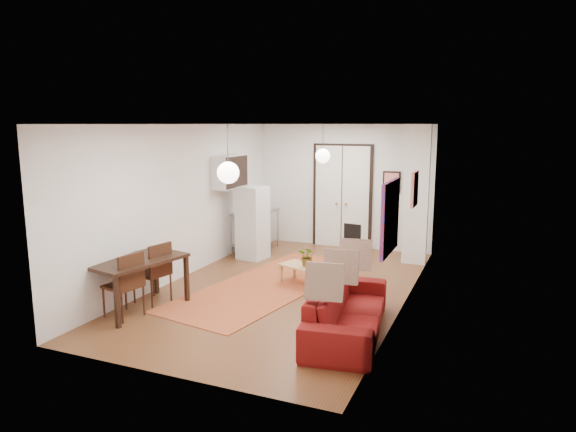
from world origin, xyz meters
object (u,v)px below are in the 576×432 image
at_px(sofa, 347,310).
at_px(dining_table, 137,265).
at_px(fridge, 253,223).
at_px(dining_chair_far, 127,277).
at_px(dining_chair_near, 155,266).
at_px(coffee_table, 302,268).
at_px(kitchen_counter, 255,225).
at_px(black_side_chair, 356,238).

distance_m(sofa, dining_table, 3.36).
height_order(fridge, dining_chair_far, fridge).
bearing_deg(dining_chair_near, dining_table, 11.75).
relative_size(sofa, coffee_table, 2.53).
bearing_deg(dining_chair_far, sofa, 111.85).
xyz_separation_m(kitchen_counter, dining_table, (0.00, -4.19, 0.12)).
xyz_separation_m(coffee_table, black_side_chair, (0.44, 2.11, 0.16)).
distance_m(kitchen_counter, dining_chair_near, 3.74).
bearing_deg(dining_chair_far, black_side_chair, 163.95).
height_order(coffee_table, fridge, fridge).
relative_size(kitchen_counter, fridge, 0.82).
xyz_separation_m(dining_table, dining_chair_near, (-0.00, 0.45, -0.14)).
distance_m(coffee_table, fridge, 2.20).
bearing_deg(sofa, fridge, 35.90).
distance_m(sofa, dining_chair_near, 3.33).
bearing_deg(dining_table, dining_chair_far, -90.00).
bearing_deg(dining_chair_far, fridge, -172.43).
distance_m(dining_table, dining_chair_near, 0.47).
xyz_separation_m(fridge, dining_table, (-0.27, -3.51, -0.06)).
bearing_deg(kitchen_counter, fridge, -60.08).
bearing_deg(kitchen_counter, black_side_chair, 10.03).
relative_size(sofa, dining_table, 1.45).
distance_m(coffee_table, kitchen_counter, 2.83).
height_order(sofa, coffee_table, sofa).
bearing_deg(coffee_table, sofa, -52.97).
height_order(dining_chair_near, black_side_chair, dining_chair_near).
bearing_deg(dining_table, black_side_chair, 60.85).
relative_size(kitchen_counter, dining_chair_near, 1.27).
relative_size(coffee_table, dining_chair_far, 0.92).
height_order(dining_table, dining_chair_near, dining_chair_near).
xyz_separation_m(sofa, dining_chair_near, (-3.32, 0.11, 0.24)).
relative_size(coffee_table, kitchen_counter, 0.72).
relative_size(sofa, dining_chair_near, 2.32).
bearing_deg(sofa, dining_table, 87.92).
distance_m(coffee_table, dining_chair_near, 2.61).
height_order(kitchen_counter, dining_chair_near, dining_chair_near).
xyz_separation_m(coffee_table, dining_table, (-1.95, -2.16, 0.41)).
bearing_deg(fridge, sofa, -38.10).
relative_size(coffee_table, black_side_chair, 1.13).
xyz_separation_m(kitchen_counter, dining_chair_near, (0.00, -3.74, -0.02)).
xyz_separation_m(sofa, dining_chair_far, (-3.32, -0.59, 0.24)).
relative_size(dining_chair_near, dining_chair_far, 1.00).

